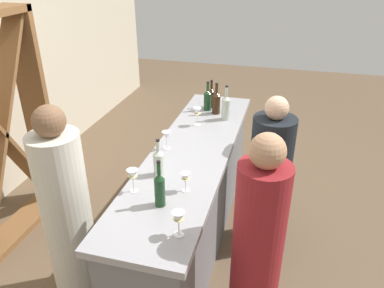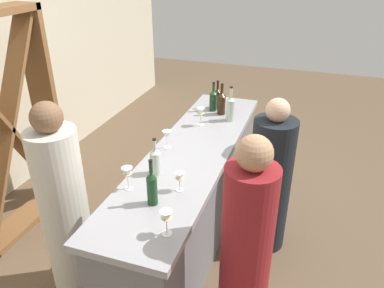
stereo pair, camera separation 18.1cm
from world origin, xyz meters
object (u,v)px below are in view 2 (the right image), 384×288
(wine_bottle_far_right_amber_brown, at_px, (217,98))
(wine_glass_near_right, at_px, (201,113))
(wine_glass_far_center, at_px, (127,174))
(person_center_guest, at_px, (270,183))
(person_right_guest, at_px, (64,210))
(wine_bottle_second_left_clear_pale, at_px, (155,161))
(wine_bottle_rightmost_olive_green, at_px, (213,100))
(wine_rack, at_px, (5,129))
(wine_bottle_center_clear_pale, at_px, (230,108))
(person_left_guest, at_px, (245,263))
(wine_glass_near_center, at_px, (180,178))
(wine_bottle_leftmost_olive_green, at_px, (152,187))
(wine_glass_far_left, at_px, (167,135))
(wine_glass_near_left, at_px, (166,218))
(wine_bottle_second_right_amber_brown, at_px, (221,103))

(wine_bottle_far_right_amber_brown, distance_m, wine_glass_near_right, 0.48)
(wine_glass_far_center, xyz_separation_m, person_center_guest, (0.87, -0.86, -0.42))
(person_center_guest, height_order, person_right_guest, person_right_guest)
(wine_bottle_second_left_clear_pale, bearing_deg, wine_bottle_rightmost_olive_green, -2.51)
(wine_rack, xyz_separation_m, wine_glass_far_center, (-0.41, -1.43, 0.07))
(wine_bottle_rightmost_olive_green, bearing_deg, wine_glass_far_center, 174.39)
(wine_bottle_far_right_amber_brown, height_order, person_right_guest, person_right_guest)
(wine_bottle_center_clear_pale, xyz_separation_m, person_left_guest, (-1.58, -0.49, -0.33))
(wine_bottle_rightmost_olive_green, relative_size, person_right_guest, 0.19)
(wine_bottle_far_right_amber_brown, xyz_separation_m, wine_glass_far_center, (-1.64, 0.17, 0.01))
(wine_rack, height_order, wine_glass_near_center, wine_rack)
(wine_bottle_second_left_clear_pale, xyz_separation_m, person_left_guest, (-0.46, -0.77, -0.31))
(wine_rack, bearing_deg, wine_bottle_rightmost_olive_green, -54.22)
(wine_bottle_leftmost_olive_green, distance_m, person_center_guest, 1.23)
(wine_bottle_leftmost_olive_green, relative_size, wine_glass_near_right, 1.87)
(wine_bottle_far_right_amber_brown, bearing_deg, wine_glass_near_center, -173.88)
(wine_bottle_center_clear_pale, distance_m, person_left_guest, 1.69)
(person_left_guest, bearing_deg, wine_rack, -4.03)
(wine_glass_far_left, xyz_separation_m, wine_glass_far_center, (-0.65, 0.02, 0.01))
(wine_bottle_far_right_amber_brown, relative_size, person_center_guest, 0.21)
(wine_glass_near_left, height_order, wine_glass_far_left, wine_glass_near_left)
(wine_bottle_leftmost_olive_green, xyz_separation_m, person_left_guest, (-0.12, -0.64, -0.32))
(wine_bottle_rightmost_olive_green, relative_size, wine_glass_far_center, 1.77)
(wine_rack, xyz_separation_m, wine_glass_far_left, (0.23, -1.45, 0.06))
(wine_bottle_leftmost_olive_green, bearing_deg, wine_bottle_second_left_clear_pale, 20.94)
(wine_bottle_leftmost_olive_green, relative_size, wine_bottle_rightmost_olive_green, 1.08)
(wine_bottle_far_right_amber_brown, xyz_separation_m, person_left_guest, (-1.86, -0.69, -0.31))
(wine_glass_near_left, relative_size, wine_glass_far_left, 1.06)
(wine_bottle_second_left_clear_pale, bearing_deg, wine_bottle_leftmost_olive_green, -159.06)
(wine_rack, bearing_deg, wine_glass_near_right, -64.62)
(wine_glass_far_center, bearing_deg, wine_bottle_second_left_clear_pale, -21.35)
(wine_glass_near_center, xyz_separation_m, wine_glass_near_right, (1.06, 0.19, 0.02))
(person_left_guest, bearing_deg, person_right_guest, 6.70)
(wine_glass_far_center, bearing_deg, wine_glass_near_left, -128.99)
(wine_bottle_far_right_amber_brown, bearing_deg, wine_bottle_center_clear_pale, -143.74)
(wine_bottle_leftmost_olive_green, height_order, person_left_guest, person_left_guest)
(wine_bottle_second_right_amber_brown, relative_size, wine_glass_near_center, 2.26)
(wine_bottle_leftmost_olive_green, bearing_deg, wine_glass_near_left, -141.10)
(wine_glass_near_center, bearing_deg, wine_rack, 79.76)
(wine_bottle_second_left_clear_pale, xyz_separation_m, person_right_guest, (-0.35, 0.58, -0.33))
(wine_bottle_center_clear_pale, bearing_deg, wine_rack, 117.75)
(wine_bottle_leftmost_olive_green, height_order, wine_glass_far_center, wine_bottle_leftmost_olive_green)
(wine_bottle_second_left_clear_pale, distance_m, wine_glass_near_center, 0.28)
(wine_bottle_center_clear_pale, bearing_deg, wine_glass_near_left, -178.40)
(person_right_guest, bearing_deg, wine_bottle_second_right_amber_brown, 64.08)
(wine_bottle_second_right_amber_brown, distance_m, wine_bottle_rightmost_olive_green, 0.12)
(wine_glass_near_left, bearing_deg, person_left_guest, -74.15)
(wine_bottle_second_left_clear_pale, height_order, person_left_guest, person_left_guest)
(wine_bottle_rightmost_olive_green, bearing_deg, person_left_guest, -158.05)
(wine_bottle_center_clear_pale, height_order, person_right_guest, person_right_guest)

